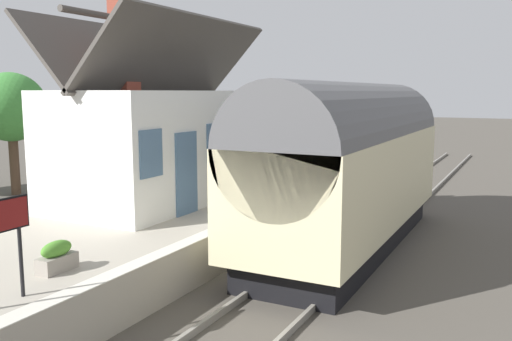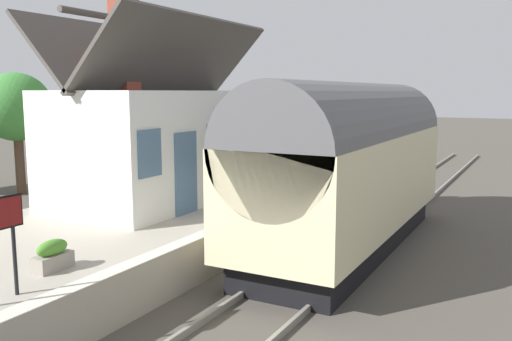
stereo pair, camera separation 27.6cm
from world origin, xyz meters
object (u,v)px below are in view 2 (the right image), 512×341
object	(u,v)px
train	(350,165)
tree_far_left	(16,108)
planter_bench_right	(331,161)
bench_platform_end	(276,163)
planter_by_door	(252,157)
planter_under_sign	(52,256)
station_building	(155,141)

from	to	relation	value
train	tree_far_left	bearing A→B (deg)	85.44
planter_bench_right	bench_platform_end	bearing A→B (deg)	148.89
planter_by_door	planter_bench_right	distance (m)	3.20
bench_platform_end	tree_far_left	xyz separation A→B (m)	(-3.32, 9.82, 1.99)
planter_by_door	tree_far_left	xyz separation A→B (m)	(-4.66, 8.07, 1.98)
planter_under_sign	planter_bench_right	size ratio (longest dim) A/B	0.92
planter_by_door	planter_bench_right	xyz separation A→B (m)	(0.86, -3.08, -0.08)
station_building	planter_by_door	size ratio (longest dim) A/B	6.90
bench_platform_end	planter_bench_right	distance (m)	2.57
planter_by_door	tree_far_left	world-z (taller)	tree_far_left
planter_by_door	planter_under_sign	size ratio (longest dim) A/B	1.31
bench_platform_end	planter_by_door	world-z (taller)	planter_by_door
planter_by_door	planter_bench_right	world-z (taller)	planter_by_door
train	planter_bench_right	distance (m)	7.33
planter_by_door	planter_under_sign	xyz separation A→B (m)	(-12.74, -3.00, -0.23)
bench_platform_end	tree_far_left	size ratio (longest dim) A/B	0.29
planter_under_sign	tree_far_left	size ratio (longest dim) A/B	0.15
train	planter_under_sign	world-z (taller)	train
planter_under_sign	planter_bench_right	world-z (taller)	planter_bench_right
train	bench_platform_end	xyz separation A→B (m)	(4.44, 4.31, -0.76)
planter_under_sign	train	bearing A→B (deg)	-23.79
train	planter_by_door	distance (m)	8.41
planter_bench_right	tree_far_left	xyz separation A→B (m)	(-5.52, 11.15, 2.06)
train	planter_bench_right	xyz separation A→B (m)	(6.65, 2.98, -0.83)
bench_platform_end	planter_by_door	distance (m)	2.21
station_building	planter_by_door	xyz separation A→B (m)	(7.09, 0.77, -1.25)
train	planter_by_door	bearing A→B (deg)	46.31
bench_platform_end	station_building	bearing A→B (deg)	170.30
train	tree_far_left	xyz separation A→B (m)	(1.13, 14.13, 1.23)
station_building	planter_under_sign	bearing A→B (deg)	-158.45
train	planter_under_sign	bearing A→B (deg)	156.21
planter_bench_right	station_building	bearing A→B (deg)	163.78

